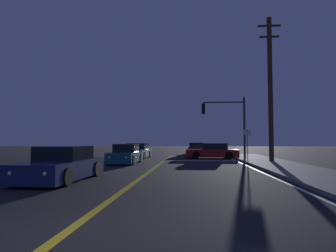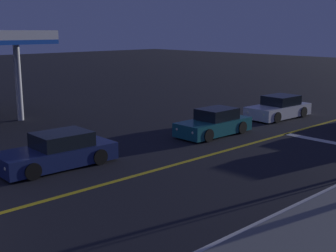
{
  "view_description": "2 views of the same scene",
  "coord_description": "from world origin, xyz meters",
  "px_view_note": "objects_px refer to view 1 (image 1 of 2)",
  "views": [
    {
      "loc": [
        2.11,
        -4.2,
        1.55
      ],
      "look_at": [
        0.46,
        16.3,
        2.62
      ],
      "focal_mm": 30.7,
      "sensor_mm": 36.0,
      "label": 1
    },
    {
      "loc": [
        12.52,
        -1.73,
        5.31
      ],
      "look_at": [
        -0.18,
        10.15,
        1.58
      ],
      "focal_mm": 48.74,
      "sensor_mm": 36.0,
      "label": 2
    }
  ],
  "objects_px": {
    "traffic_signal_near_right": "(228,118)",
    "car_parked_curb_navy": "(62,165)",
    "car_distant_tail_white": "(138,151)",
    "car_far_approaching_charcoal": "(196,149)",
    "car_following_oncoming_teal": "(126,155)",
    "street_sign_corner": "(247,140)",
    "utility_pole_right": "(270,87)",
    "car_lead_oncoming_red": "(212,152)"
  },
  "relations": [
    {
      "from": "car_lead_oncoming_red",
      "to": "street_sign_corner",
      "type": "height_order",
      "value": "street_sign_corner"
    },
    {
      "from": "car_lead_oncoming_red",
      "to": "car_distant_tail_white",
      "type": "height_order",
      "value": "same"
    },
    {
      "from": "car_distant_tail_white",
      "to": "traffic_signal_near_right",
      "type": "height_order",
      "value": "traffic_signal_near_right"
    },
    {
      "from": "car_far_approaching_charcoal",
      "to": "car_following_oncoming_teal",
      "type": "bearing_deg",
      "value": -111.11
    },
    {
      "from": "car_far_approaching_charcoal",
      "to": "traffic_signal_near_right",
      "type": "height_order",
      "value": "traffic_signal_near_right"
    },
    {
      "from": "car_distant_tail_white",
      "to": "utility_pole_right",
      "type": "relative_size",
      "value": 0.42
    },
    {
      "from": "car_following_oncoming_teal",
      "to": "utility_pole_right",
      "type": "xyz_separation_m",
      "value": [
        10.17,
        1.05,
        4.78
      ]
    },
    {
      "from": "car_distant_tail_white",
      "to": "utility_pole_right",
      "type": "xyz_separation_m",
      "value": [
        10.52,
        -5.26,
        4.78
      ]
    },
    {
      "from": "car_distant_tail_white",
      "to": "traffic_signal_near_right",
      "type": "distance_m",
      "value": 8.65
    },
    {
      "from": "car_distant_tail_white",
      "to": "car_far_approaching_charcoal",
      "type": "bearing_deg",
      "value": -121.77
    },
    {
      "from": "car_far_approaching_charcoal",
      "to": "car_distant_tail_white",
      "type": "relative_size",
      "value": 0.98
    },
    {
      "from": "car_following_oncoming_teal",
      "to": "traffic_signal_near_right",
      "type": "relative_size",
      "value": 0.8
    },
    {
      "from": "car_following_oncoming_teal",
      "to": "street_sign_corner",
      "type": "height_order",
      "value": "street_sign_corner"
    },
    {
      "from": "utility_pole_right",
      "to": "street_sign_corner",
      "type": "xyz_separation_m",
      "value": [
        -1.4,
        1.28,
        -3.73
      ]
    },
    {
      "from": "car_distant_tail_white",
      "to": "car_parked_curb_navy",
      "type": "bearing_deg",
      "value": 91.11
    },
    {
      "from": "car_distant_tail_white",
      "to": "car_following_oncoming_teal",
      "type": "height_order",
      "value": "same"
    },
    {
      "from": "car_following_oncoming_teal",
      "to": "car_parked_curb_navy",
      "type": "bearing_deg",
      "value": 86.17
    },
    {
      "from": "car_parked_curb_navy",
      "to": "car_lead_oncoming_red",
      "type": "height_order",
      "value": "same"
    },
    {
      "from": "traffic_signal_near_right",
      "to": "street_sign_corner",
      "type": "xyz_separation_m",
      "value": [
        1.07,
        -2.8,
        -1.88
      ]
    },
    {
      "from": "street_sign_corner",
      "to": "car_following_oncoming_teal",
      "type": "bearing_deg",
      "value": -165.14
    },
    {
      "from": "car_lead_oncoming_red",
      "to": "street_sign_corner",
      "type": "distance_m",
      "value": 5.02
    },
    {
      "from": "car_far_approaching_charcoal",
      "to": "street_sign_corner",
      "type": "distance_m",
      "value": 12.74
    },
    {
      "from": "car_parked_curb_navy",
      "to": "street_sign_corner",
      "type": "xyz_separation_m",
      "value": [
        9.35,
        10.93,
        1.05
      ]
    },
    {
      "from": "street_sign_corner",
      "to": "traffic_signal_near_right",
      "type": "bearing_deg",
      "value": 110.85
    },
    {
      "from": "traffic_signal_near_right",
      "to": "car_far_approaching_charcoal",
      "type": "bearing_deg",
      "value": -74.51
    },
    {
      "from": "car_lead_oncoming_red",
      "to": "traffic_signal_near_right",
      "type": "height_order",
      "value": "traffic_signal_near_right"
    },
    {
      "from": "car_distant_tail_white",
      "to": "utility_pole_right",
      "type": "distance_m",
      "value": 12.7
    },
    {
      "from": "car_lead_oncoming_red",
      "to": "utility_pole_right",
      "type": "relative_size",
      "value": 0.45
    },
    {
      "from": "car_lead_oncoming_red",
      "to": "street_sign_corner",
      "type": "bearing_deg",
      "value": -153.37
    },
    {
      "from": "car_parked_curb_navy",
      "to": "car_distant_tail_white",
      "type": "distance_m",
      "value": 14.92
    },
    {
      "from": "car_distant_tail_white",
      "to": "traffic_signal_near_right",
      "type": "xyz_separation_m",
      "value": [
        8.05,
        -1.18,
        2.94
      ]
    },
    {
      "from": "traffic_signal_near_right",
      "to": "car_parked_curb_navy",
      "type": "bearing_deg",
      "value": 58.91
    },
    {
      "from": "car_parked_curb_navy",
      "to": "car_far_approaching_charcoal",
      "type": "height_order",
      "value": "same"
    },
    {
      "from": "car_lead_oncoming_red",
      "to": "car_following_oncoming_teal",
      "type": "distance_m",
      "value": 9.27
    },
    {
      "from": "car_following_oncoming_teal",
      "to": "street_sign_corner",
      "type": "xyz_separation_m",
      "value": [
        8.77,
        2.33,
        1.06
      ]
    },
    {
      "from": "traffic_signal_near_right",
      "to": "car_distant_tail_white",
      "type": "bearing_deg",
      "value": -8.35
    },
    {
      "from": "car_lead_oncoming_red",
      "to": "utility_pole_right",
      "type": "xyz_separation_m",
      "value": [
        3.72,
        -5.6,
        4.78
      ]
    },
    {
      "from": "car_following_oncoming_teal",
      "to": "utility_pole_right",
      "type": "relative_size",
      "value": 0.41
    },
    {
      "from": "utility_pole_right",
      "to": "street_sign_corner",
      "type": "relative_size",
      "value": 4.28
    },
    {
      "from": "car_parked_curb_navy",
      "to": "car_distant_tail_white",
      "type": "bearing_deg",
      "value": -89.48
    },
    {
      "from": "car_distant_tail_white",
      "to": "street_sign_corner",
      "type": "height_order",
      "value": "street_sign_corner"
    },
    {
      "from": "car_lead_oncoming_red",
      "to": "car_far_approaching_charcoal",
      "type": "height_order",
      "value": "same"
    }
  ]
}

